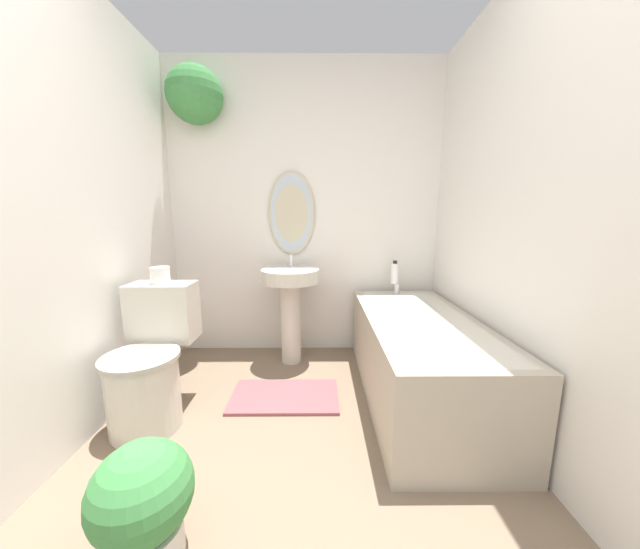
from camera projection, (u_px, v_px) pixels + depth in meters
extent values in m
cube|color=silver|center=(305.00, 212.00, 2.70)|extent=(2.34, 0.06, 2.40)
ellipsoid|color=beige|center=(292.00, 214.00, 2.66)|extent=(0.38, 0.02, 0.68)
ellipsoid|color=silver|center=(292.00, 214.00, 2.65)|extent=(0.34, 0.01, 0.64)
cylinder|color=silver|center=(194.00, 81.00, 2.37)|extent=(0.19, 0.19, 0.10)
sphere|color=#3D8442|center=(195.00, 95.00, 2.39)|extent=(0.41, 0.41, 0.41)
cube|color=silver|center=(62.00, 209.00, 1.56)|extent=(0.06, 2.37, 2.40)
cube|color=silver|center=(529.00, 209.00, 1.57)|extent=(0.06, 2.37, 2.40)
cylinder|color=beige|center=(144.00, 394.00, 1.76)|extent=(0.37, 0.37, 0.41)
cylinder|color=#B1ADA0|center=(140.00, 357.00, 1.72)|extent=(0.40, 0.40, 0.02)
cube|color=beige|center=(163.00, 312.00, 1.98)|extent=(0.38, 0.22, 0.36)
cylinder|color=beige|center=(291.00, 322.00, 2.56)|extent=(0.16, 0.16, 0.66)
cylinder|color=beige|center=(290.00, 276.00, 2.50)|extent=(0.45, 0.45, 0.10)
cylinder|color=silver|center=(291.00, 261.00, 2.60)|extent=(0.02, 0.02, 0.10)
cube|color=#B2A893|center=(419.00, 358.00, 2.06)|extent=(0.67, 1.49, 0.54)
cube|color=beige|center=(421.00, 321.00, 2.01)|extent=(0.57, 1.39, 0.04)
cylinder|color=silver|center=(397.00, 289.00, 2.64)|extent=(0.04, 0.04, 0.08)
cylinder|color=white|center=(395.00, 274.00, 2.64)|extent=(0.06, 0.06, 0.17)
cylinder|color=black|center=(395.00, 262.00, 2.63)|extent=(0.03, 0.03, 0.02)
cylinder|color=silver|center=(148.00, 542.00, 1.10)|extent=(0.23, 0.23, 0.12)
sphere|color=#3D8442|center=(142.00, 492.00, 1.06)|extent=(0.33, 0.33, 0.33)
cube|color=#934C51|center=(285.00, 396.00, 2.09)|extent=(0.69, 0.40, 0.02)
cylinder|color=white|center=(160.00, 275.00, 1.94)|extent=(0.11, 0.11, 0.10)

